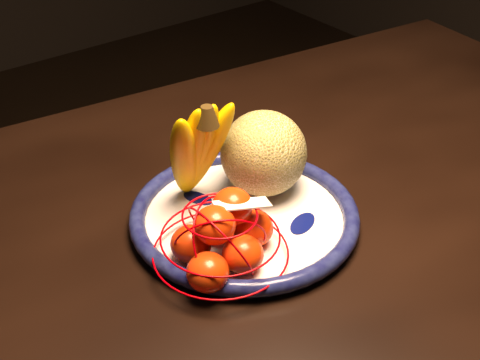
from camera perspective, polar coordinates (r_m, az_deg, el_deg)
dining_table at (r=1.05m, az=3.08°, el=-5.33°), size 1.55×1.04×0.73m
fruit_bowl at (r=0.95m, az=0.37°, el=-3.12°), size 0.33×0.33×0.03m
cantaloupe at (r=0.97m, az=2.03°, el=2.28°), size 0.13×0.13×0.13m
banana_bunch at (r=0.92m, az=-3.85°, el=2.83°), size 0.13×0.12×0.19m
mandarin_bag at (r=0.86m, az=-1.50°, el=-4.87°), size 0.21×0.21×0.11m
price_tag at (r=0.84m, az=0.18°, el=-2.06°), size 0.08×0.05×0.01m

